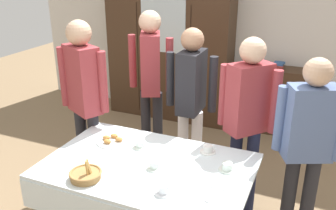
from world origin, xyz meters
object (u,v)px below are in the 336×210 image
object	(u,v)px
book_stack	(279,65)
person_near_right_end	(248,111)
wall_cabinet	(169,51)
tea_cup_mid_right	(227,167)
dining_table	(146,177)
tea_cup_mid_left	(163,190)
bread_basket	(86,175)
person_by_cabinet	(308,137)
tea_cup_near_left	(140,144)
person_behind_table_right	(84,91)
tea_cup_far_right	(208,150)
person_beside_shelf	(191,93)
bookshelf_low	(275,100)
spoon_back_edge	(204,201)
tea_cup_front_edge	(154,165)
person_behind_table_left	(151,74)
pastry_plate	(112,140)

from	to	relation	value
book_stack	person_near_right_end	xyz separation A→B (m)	(-0.02, -1.87, 0.07)
wall_cabinet	tea_cup_mid_right	bearing A→B (deg)	-58.10
dining_table	tea_cup_mid_right	size ratio (longest dim) A/B	12.38
tea_cup_mid_left	person_near_right_end	bearing A→B (deg)	71.78
bread_basket	person_by_cabinet	world-z (taller)	person_by_cabinet
tea_cup_near_left	bread_basket	world-z (taller)	bread_basket
tea_cup_mid_right	person_behind_table_right	bearing A→B (deg)	168.17
tea_cup_far_right	person_beside_shelf	xyz separation A→B (m)	(-0.38, 0.61, 0.24)
wall_cabinet	tea_cup_near_left	world-z (taller)	wall_cabinet
dining_table	bookshelf_low	world-z (taller)	bookshelf_low
tea_cup_mid_left	tea_cup_mid_right	world-z (taller)	same
tea_cup_near_left	person_near_right_end	world-z (taller)	person_near_right_end
tea_cup_mid_right	tea_cup_mid_left	bearing A→B (deg)	-125.33
tea_cup_mid_right	person_beside_shelf	size ratio (longest dim) A/B	0.08
tea_cup_far_right	spoon_back_edge	world-z (taller)	tea_cup_far_right
dining_table	person_near_right_end	bearing A→B (deg)	51.57
tea_cup_front_edge	spoon_back_edge	size ratio (longest dim) A/B	1.09
tea_cup_mid_right	tea_cup_far_right	bearing A→B (deg)	136.13
bookshelf_low	person_behind_table_right	bearing A→B (deg)	-125.46
tea_cup_front_edge	bread_basket	bearing A→B (deg)	-140.51
person_beside_shelf	bookshelf_low	bearing A→B (deg)	68.83
bookshelf_low	tea_cup_front_edge	distance (m)	2.72
tea_cup_mid_left	person_beside_shelf	size ratio (longest dim) A/B	0.08
dining_table	tea_cup_front_edge	world-z (taller)	tea_cup_front_edge
dining_table	person_behind_table_left	size ratio (longest dim) A/B	0.92
tea_cup_front_edge	person_beside_shelf	world-z (taller)	person_beside_shelf
tea_cup_mid_left	person_by_cabinet	world-z (taller)	person_by_cabinet
person_behind_table_right	person_near_right_end	xyz separation A→B (m)	(1.50, 0.26, -0.06)
person_behind_table_right	pastry_plate	bearing A→B (deg)	-29.79
person_by_cabinet	person_beside_shelf	bearing A→B (deg)	157.11
tea_cup_far_right	spoon_back_edge	bearing A→B (deg)	-74.85
wall_cabinet	bookshelf_low	xyz separation A→B (m)	(1.53, 0.05, -0.54)
bread_basket	spoon_back_edge	xyz separation A→B (m)	(0.87, 0.08, -0.03)
tea_cup_near_left	tea_cup_mid_right	distance (m)	0.78
tea_cup_mid_left	person_by_cabinet	xyz separation A→B (m)	(0.85, 0.81, 0.20)
person_behind_table_right	wall_cabinet	bearing A→B (deg)	90.13
spoon_back_edge	person_behind_table_right	xyz separation A→B (m)	(-1.45, 0.75, 0.32)
pastry_plate	person_behind_table_right	size ratio (longest dim) A/B	0.16
book_stack	tea_cup_mid_right	distance (m)	2.46
tea_cup_front_edge	person_by_cabinet	distance (m)	1.20
tea_cup_near_left	tea_cup_front_edge	bearing A→B (deg)	-45.32
tea_cup_mid_right	person_behind_table_left	bearing A→B (deg)	137.40
tea_cup_mid_right	person_beside_shelf	bearing A→B (deg)	125.98
tea_cup_far_right	person_behind_table_right	bearing A→B (deg)	175.33
bookshelf_low	spoon_back_edge	bearing A→B (deg)	-91.51
tea_cup_near_left	pastry_plate	bearing A→B (deg)	-178.23
bread_basket	person_by_cabinet	xyz separation A→B (m)	(1.44, 0.87, 0.19)
wall_cabinet	tea_cup_mid_left	bearing A→B (deg)	-67.81
person_behind_table_right	person_near_right_end	world-z (taller)	person_behind_table_right
tea_cup_far_right	pastry_plate	world-z (taller)	tea_cup_far_right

